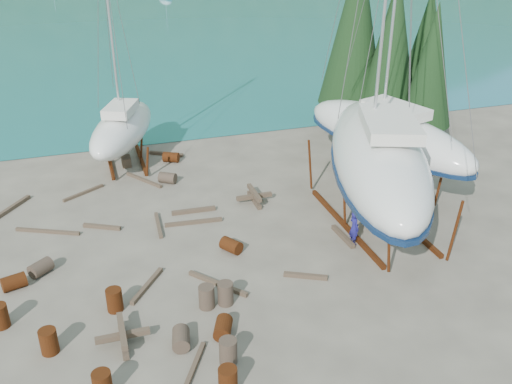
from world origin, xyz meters
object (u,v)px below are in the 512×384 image
object	(u,v)px
large_sailboat_near	(378,157)
small_sailboat_shore	(122,128)
worker	(354,228)
large_sailboat_far	(387,135)

from	to	relation	value
large_sailboat_near	small_sailboat_shore	bearing A→B (deg)	153.74
small_sailboat_shore	worker	xyz separation A→B (m)	(8.44, -11.88, -1.33)
large_sailboat_near	small_sailboat_shore	distance (m)	14.62
large_sailboat_near	worker	bearing A→B (deg)	-120.22
large_sailboat_near	large_sailboat_far	distance (m)	4.43
large_sailboat_near	small_sailboat_shore	size ratio (longest dim) A/B	1.62
large_sailboat_far	worker	distance (m)	6.74
small_sailboat_shore	large_sailboat_near	bearing A→B (deg)	-23.55
small_sailboat_shore	worker	bearing A→B (deg)	-31.78
large_sailboat_near	large_sailboat_far	world-z (taller)	large_sailboat_near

